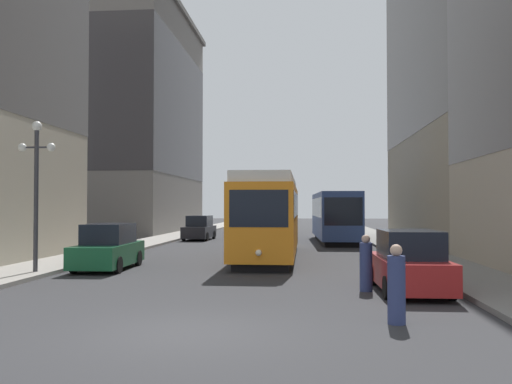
{
  "coord_description": "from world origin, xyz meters",
  "views": [
    {
      "loc": [
        2.4,
        -10.64,
        2.53
      ],
      "look_at": [
        0.21,
        13.6,
        3.17
      ],
      "focal_mm": 37.65,
      "sensor_mm": 36.0,
      "label": 1
    }
  ],
  "objects_px": {
    "parked_car_right_far": "(409,263)",
    "pedestrian_crossing_near": "(366,265)",
    "streetcar": "(270,215)",
    "transit_bus": "(335,214)",
    "parked_car_left_near": "(108,248)",
    "lamp_post_left_near": "(36,173)",
    "pedestrian_crossing_far": "(396,287)",
    "parked_car_left_mid": "(199,229)"
  },
  "relations": [
    {
      "from": "parked_car_right_far",
      "to": "pedestrian_crossing_near",
      "type": "distance_m",
      "value": 1.25
    },
    {
      "from": "streetcar",
      "to": "lamp_post_left_near",
      "type": "height_order",
      "value": "lamp_post_left_near"
    },
    {
      "from": "pedestrian_crossing_near",
      "to": "pedestrian_crossing_far",
      "type": "bearing_deg",
      "value": 178.24
    },
    {
      "from": "pedestrian_crossing_near",
      "to": "streetcar",
      "type": "bearing_deg",
      "value": 15.7
    },
    {
      "from": "parked_car_left_near",
      "to": "pedestrian_crossing_far",
      "type": "height_order",
      "value": "parked_car_left_near"
    },
    {
      "from": "streetcar",
      "to": "lamp_post_left_near",
      "type": "distance_m",
      "value": 11.14
    },
    {
      "from": "transit_bus",
      "to": "parked_car_left_near",
      "type": "bearing_deg",
      "value": -121.96
    },
    {
      "from": "parked_car_left_mid",
      "to": "lamp_post_left_near",
      "type": "relative_size",
      "value": 0.78
    },
    {
      "from": "streetcar",
      "to": "pedestrian_crossing_far",
      "type": "relative_size",
      "value": 7.58
    },
    {
      "from": "lamp_post_left_near",
      "to": "streetcar",
      "type": "bearing_deg",
      "value": 42.95
    },
    {
      "from": "transit_bus",
      "to": "parked_car_left_near",
      "type": "distance_m",
      "value": 20.12
    },
    {
      "from": "lamp_post_left_near",
      "to": "transit_bus",
      "type": "bearing_deg",
      "value": 58.78
    },
    {
      "from": "streetcar",
      "to": "parked_car_left_mid",
      "type": "relative_size",
      "value": 3.01
    },
    {
      "from": "transit_bus",
      "to": "lamp_post_left_near",
      "type": "height_order",
      "value": "lamp_post_left_near"
    },
    {
      "from": "parked_car_left_mid",
      "to": "pedestrian_crossing_far",
      "type": "distance_m",
      "value": 29.63
    },
    {
      "from": "parked_car_left_near",
      "to": "streetcar",
      "type": "bearing_deg",
      "value": 38.96
    },
    {
      "from": "parked_car_right_far",
      "to": "lamp_post_left_near",
      "type": "height_order",
      "value": "lamp_post_left_near"
    },
    {
      "from": "parked_car_right_far",
      "to": "pedestrian_crossing_far",
      "type": "relative_size",
      "value": 2.53
    },
    {
      "from": "pedestrian_crossing_far",
      "to": "streetcar",
      "type": "bearing_deg",
      "value": -137.83
    },
    {
      "from": "pedestrian_crossing_far",
      "to": "lamp_post_left_near",
      "type": "relative_size",
      "value": 0.31
    },
    {
      "from": "parked_car_right_far",
      "to": "pedestrian_crossing_near",
      "type": "xyz_separation_m",
      "value": [
        -1.25,
        0.07,
        -0.06
      ]
    },
    {
      "from": "pedestrian_crossing_far",
      "to": "parked_car_right_far",
      "type": "bearing_deg",
      "value": -166.26
    },
    {
      "from": "transit_bus",
      "to": "parked_car_left_mid",
      "type": "distance_m",
      "value": 10.15
    },
    {
      "from": "streetcar",
      "to": "transit_bus",
      "type": "height_order",
      "value": "streetcar"
    },
    {
      "from": "lamp_post_left_near",
      "to": "parked_car_right_far",
      "type": "bearing_deg",
      "value": -11.51
    },
    {
      "from": "pedestrian_crossing_far",
      "to": "parked_car_left_mid",
      "type": "bearing_deg",
      "value": -132.69
    },
    {
      "from": "parked_car_left_near",
      "to": "parked_car_right_far",
      "type": "height_order",
      "value": "same"
    },
    {
      "from": "streetcar",
      "to": "parked_car_right_far",
      "type": "xyz_separation_m",
      "value": [
        4.77,
        -10.12,
        -1.26
      ]
    },
    {
      "from": "streetcar",
      "to": "pedestrian_crossing_far",
      "type": "xyz_separation_m",
      "value": [
        3.67,
        -14.47,
        -1.31
      ]
    },
    {
      "from": "streetcar",
      "to": "parked_car_left_near",
      "type": "distance_m",
      "value": 8.22
    },
    {
      "from": "parked_car_left_near",
      "to": "pedestrian_crossing_near",
      "type": "distance_m",
      "value": 10.79
    },
    {
      "from": "streetcar",
      "to": "transit_bus",
      "type": "distance_m",
      "value": 12.73
    },
    {
      "from": "parked_car_right_far",
      "to": "pedestrian_crossing_near",
      "type": "bearing_deg",
      "value": -3.88
    },
    {
      "from": "transit_bus",
      "to": "parked_car_right_far",
      "type": "height_order",
      "value": "transit_bus"
    },
    {
      "from": "pedestrian_crossing_far",
      "to": "parked_car_left_near",
      "type": "bearing_deg",
      "value": -105.11
    },
    {
      "from": "pedestrian_crossing_near",
      "to": "parked_car_right_far",
      "type": "bearing_deg",
      "value": -96.83
    },
    {
      "from": "streetcar",
      "to": "parked_car_left_near",
      "type": "relative_size",
      "value": 2.95
    },
    {
      "from": "parked_car_right_far",
      "to": "pedestrian_crossing_near",
      "type": "height_order",
      "value": "parked_car_right_far"
    },
    {
      "from": "pedestrian_crossing_near",
      "to": "lamp_post_left_near",
      "type": "xyz_separation_m",
      "value": [
        -11.58,
        2.54,
        2.98
      ]
    },
    {
      "from": "streetcar",
      "to": "transit_bus",
      "type": "relative_size",
      "value": 1.12
    },
    {
      "from": "parked_car_right_far",
      "to": "pedestrian_crossing_far",
      "type": "height_order",
      "value": "parked_car_right_far"
    },
    {
      "from": "transit_bus",
      "to": "parked_car_right_far",
      "type": "relative_size",
      "value": 2.67
    }
  ]
}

